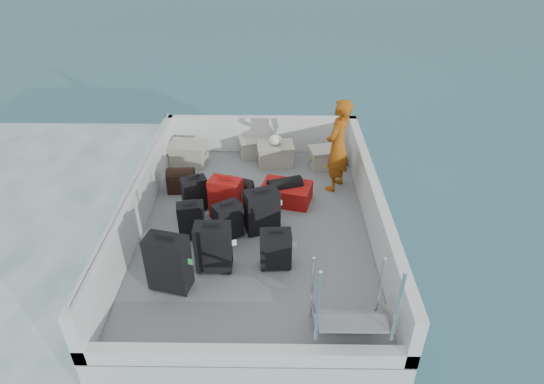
{
  "coord_description": "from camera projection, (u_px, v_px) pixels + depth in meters",
  "views": [
    {
      "loc": [
        0.32,
        -5.51,
        4.73
      ],
      "look_at": [
        0.25,
        0.31,
        1.0
      ],
      "focal_mm": 30.0,
      "sensor_mm": 36.0,
      "label": 1
    }
  ],
  "objects": [
    {
      "name": "suitcase_8",
      "position": [
        286.0,
        193.0,
        7.31
      ],
      "size": [
        0.88,
        0.69,
        0.3
      ],
      "primitive_type": "cube",
      "rotation": [
        0.0,
        0.0,
        1.31
      ],
      "color": "#A6150C",
      "rests_on": "deck"
    },
    {
      "name": "deck_fittings",
      "position": [
        279.0,
        217.0,
        6.38
      ],
      "size": [
        3.6,
        5.0,
        0.9
      ],
      "color": "silver",
      "rests_on": "deck"
    },
    {
      "name": "suitcase_7",
      "position": [
        262.0,
        211.0,
        6.56
      ],
      "size": [
        0.55,
        0.43,
        0.67
      ],
      "primitive_type": "cube",
      "rotation": [
        0.0,
        0.0,
        0.36
      ],
      "color": "black",
      "rests_on": "deck"
    },
    {
      "name": "crate_0",
      "position": [
        189.0,
        154.0,
        8.35
      ],
      "size": [
        0.68,
        0.51,
        0.38
      ],
      "primitive_type": "cube",
      "rotation": [
        0.0,
        0.0,
        -0.13
      ],
      "color": "#AEAC98",
      "rests_on": "deck"
    },
    {
      "name": "duffel_0",
      "position": [
        181.0,
        182.0,
        7.58
      ],
      "size": [
        0.46,
        0.32,
        0.32
      ],
      "primitive_type": null,
      "rotation": [
        0.0,
        0.0,
        0.05
      ],
      "color": "black",
      "rests_on": "deck"
    },
    {
      "name": "duffel_2",
      "position": [
        285.0,
        192.0,
        7.31
      ],
      "size": [
        0.61,
        0.46,
        0.32
      ],
      "primitive_type": null,
      "rotation": [
        0.0,
        0.0,
        0.33
      ],
      "color": "black",
      "rests_on": "deck"
    },
    {
      "name": "ground",
      "position": [
        256.0,
        256.0,
        7.19
      ],
      "size": [
        160.0,
        160.0,
        0.0
      ],
      "primitive_type": "plane",
      "color": "#194657",
      "rests_on": "ground"
    },
    {
      "name": "suitcase_4",
      "position": [
        228.0,
        221.0,
        6.44
      ],
      "size": [
        0.45,
        0.41,
        0.57
      ],
      "primitive_type": "cube",
      "rotation": [
        0.0,
        0.0,
        0.6
      ],
      "color": "black",
      "rests_on": "deck"
    },
    {
      "name": "crate_2",
      "position": [
        275.0,
        155.0,
        8.33
      ],
      "size": [
        0.66,
        0.49,
        0.38
      ],
      "primitive_type": "cube",
      "rotation": [
        0.0,
        0.0,
        0.1
      ],
      "color": "#AEAC98",
      "rests_on": "deck"
    },
    {
      "name": "suitcase_6",
      "position": [
        276.0,
        250.0,
        5.92
      ],
      "size": [
        0.42,
        0.26,
        0.57
      ],
      "primitive_type": "cube",
      "rotation": [
        0.0,
        0.0,
        0.06
      ],
      "color": "black",
      "rests_on": "deck"
    },
    {
      "name": "suitcase_1",
      "position": [
        192.0,
        221.0,
        6.44
      ],
      "size": [
        0.41,
        0.28,
        0.57
      ],
      "primitive_type": "cube",
      "rotation": [
        0.0,
        0.0,
        0.19
      ],
      "color": "black",
      "rests_on": "deck"
    },
    {
      "name": "passenger",
      "position": [
        338.0,
        146.0,
        7.33
      ],
      "size": [
        0.62,
        0.69,
        1.57
      ],
      "primitive_type": "imported",
      "rotation": [
        0.0,
        0.0,
        -2.11
      ],
      "color": "#D06613",
      "rests_on": "deck"
    },
    {
      "name": "suitcase_0",
      "position": [
        169.0,
        264.0,
        5.54
      ],
      "size": [
        0.56,
        0.39,
        0.77
      ],
      "primitive_type": "cube",
      "rotation": [
        0.0,
        0.0,
        -0.24
      ],
      "color": "black",
      "rests_on": "deck"
    },
    {
      "name": "white_bag",
      "position": [
        275.0,
        141.0,
        8.18
      ],
      "size": [
        0.24,
        0.24,
        0.18
      ],
      "primitive_type": "ellipsoid",
      "color": "white",
      "rests_on": "crate_2"
    },
    {
      "name": "suitcase_3",
      "position": [
        213.0,
        248.0,
        5.84
      ],
      "size": [
        0.46,
        0.27,
        0.7
      ],
      "primitive_type": "cube",
      "rotation": [
        0.0,
        0.0,
        0.01
      ],
      "color": "black",
      "rests_on": "deck"
    },
    {
      "name": "suitcase_2",
      "position": [
        195.0,
        194.0,
        7.05
      ],
      "size": [
        0.44,
        0.36,
        0.55
      ],
      "primitive_type": "cube",
      "rotation": [
        0.0,
        0.0,
        0.41
      ],
      "color": "black",
      "rests_on": "deck"
    },
    {
      "name": "yellow_bag",
      "position": [
        324.0,
        163.0,
        8.23
      ],
      "size": [
        0.28,
        0.26,
        0.22
      ],
      "primitive_type": "ellipsoid",
      "color": "yellow",
      "rests_on": "deck"
    },
    {
      "name": "suitcase_5",
      "position": [
        226.0,
        199.0,
        6.85
      ],
      "size": [
        0.54,
        0.41,
        0.66
      ],
      "primitive_type": "cube",
      "rotation": [
        0.0,
        0.0,
        -0.29
      ],
      "color": "#A6150C",
      "rests_on": "deck"
    },
    {
      "name": "duffel_1",
      "position": [
        240.0,
        192.0,
        7.31
      ],
      "size": [
        0.48,
        0.43,
        0.32
      ],
      "primitive_type": null,
      "rotation": [
        0.0,
        0.0,
        -0.39
      ],
      "color": "black",
      "rests_on": "deck"
    },
    {
      "name": "ferry_hull",
      "position": [
        256.0,
        241.0,
        7.03
      ],
      "size": [
        3.6,
        5.0,
        0.6
      ],
      "primitive_type": "cube",
      "color": "silver",
      "rests_on": "ground"
    },
    {
      "name": "deck",
      "position": [
        256.0,
        225.0,
        6.86
      ],
      "size": [
        3.3,
        4.7,
        0.02
      ],
      "primitive_type": "cube",
      "color": "slate",
      "rests_on": "ferry_hull"
    },
    {
      "name": "crate_1",
      "position": [
        255.0,
        148.0,
        8.62
      ],
      "size": [
        0.61,
        0.48,
        0.32
      ],
      "primitive_type": "cube",
      "rotation": [
        0.0,
        0.0,
        0.24
      ],
      "color": "#AEAC98",
      "rests_on": "deck"
    },
    {
      "name": "crate_3",
      "position": [
        326.0,
        158.0,
        8.26
      ],
      "size": [
        0.63,
        0.5,
        0.34
      ],
      "primitive_type": "cube",
      "rotation": [
        0.0,
        0.0,
        0.21
      ],
      "color": "#AEAC98",
      "rests_on": "deck"
    }
  ]
}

